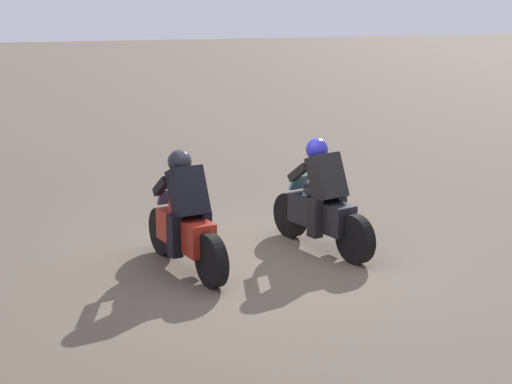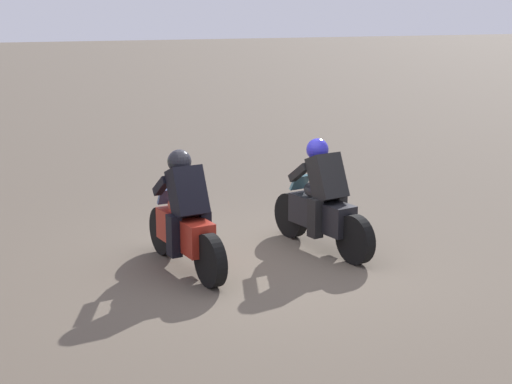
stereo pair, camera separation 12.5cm
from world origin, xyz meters
The scene contains 3 objects.
ground_plane centered at (0.00, 0.00, 0.00)m, with size 120.00×120.00×0.00m, color brown.
rider_lane_a centered at (0.24, -1.02, 0.62)m, with size 2.02×0.66×1.51m.
rider_lane_b centered at (0.11, 0.92, 0.62)m, with size 2.04×0.60×1.51m.
Camera 1 is at (-8.77, 3.40, 3.26)m, focal length 54.11 mm.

